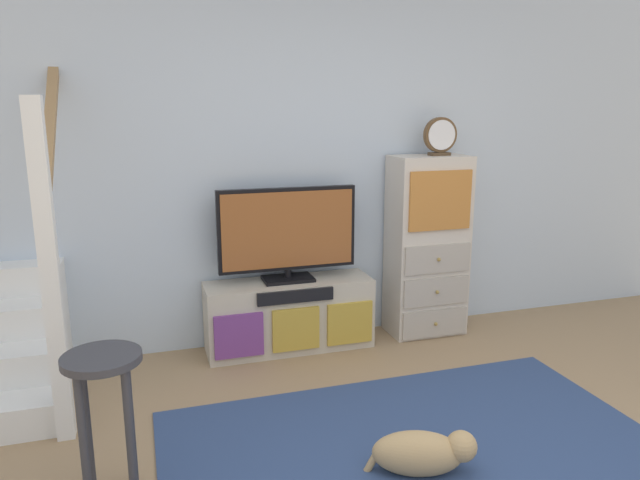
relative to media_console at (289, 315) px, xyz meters
The scene contains 8 objects.
back_wall 1.16m from the media_console, 41.69° to the left, with size 6.40×0.12×2.70m, color silver.
area_rug 1.64m from the media_console, 79.33° to the right, with size 2.60×1.80×0.01m, color navy.
media_console is the anchor object (origin of this frame).
television 0.62m from the media_console, 90.00° to the left, with size 1.00×0.22×0.68m.
side_cabinet 1.19m from the media_console, ahead, with size 0.58×0.38×1.39m.
desk_clock 1.72m from the media_console, ahead, with size 0.26×0.08×0.28m.
bar_stool_near 1.87m from the media_console, 130.14° to the right, with size 0.34×0.34×0.71m.
dog 1.69m from the media_console, 81.88° to the right, with size 0.52×0.34×0.23m.
Camera 1 is at (-1.29, -1.75, 1.75)m, focal length 33.01 mm.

